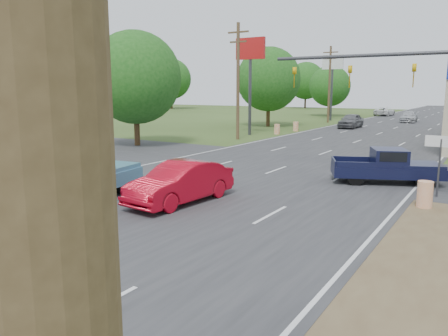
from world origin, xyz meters
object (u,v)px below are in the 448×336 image
Objects in this scene: red_convertible at (180,183)px; blue_pickup at (77,176)px; navy_pickup at (389,166)px; distant_car_grey at (351,121)px; distant_car_white at (385,112)px; distant_car_silver at (409,117)px.

red_convertible is 4.13m from blue_pickup.
red_convertible is 0.91× the size of navy_pickup.
navy_pickup is at bearing -70.29° from distant_car_grey.
distant_car_grey reaches higher than distant_car_white.
distant_car_grey reaches higher than distant_car_silver.
distant_car_silver is 0.97× the size of distant_car_white.
distant_car_grey is (-4.22, 37.28, 0.04)m from red_convertible.
blue_pickup is 39.22m from distant_car_grey.
blue_pickup is 1.18× the size of navy_pickup.
red_convertible is at bearing -60.34° from navy_pickup.
distant_car_silver is (4.01, 13.32, -0.10)m from distant_car_grey.
distant_car_silver reaches higher than distant_car_white.
navy_pickup is at bearing 57.91° from red_convertible.
distant_car_silver is at bearing 73.56° from distant_car_grey.
distant_car_grey is at bearing -111.79° from distant_car_silver.
distant_car_grey is 0.97× the size of distant_car_silver.
distant_car_white is (-2.13, 27.01, -0.11)m from distant_car_grey.
distant_car_white is (-12.40, 56.18, -0.11)m from navy_pickup.
red_convertible is 50.60m from distant_car_silver.
navy_pickup is 57.53m from distant_car_white.
blue_pickup is 52.65m from distant_car_silver.
distant_car_silver is (-6.25, 42.50, -0.10)m from navy_pickup.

